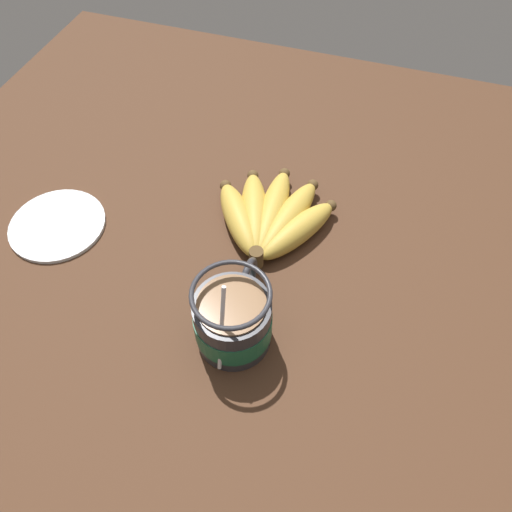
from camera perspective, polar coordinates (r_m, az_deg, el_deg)
table at (r=68.47cm, az=0.61°, el=-7.34°), size 127.13×127.13×3.74cm
coffee_mug at (r=61.40cm, az=-2.63°, el=-7.31°), size 14.01×9.66×14.34cm
banana_bunch at (r=74.16cm, az=1.59°, el=4.38°), size 19.90×19.92×4.40cm
small_plate at (r=81.23cm, az=-21.75°, el=3.33°), size 14.32×14.32×0.60cm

